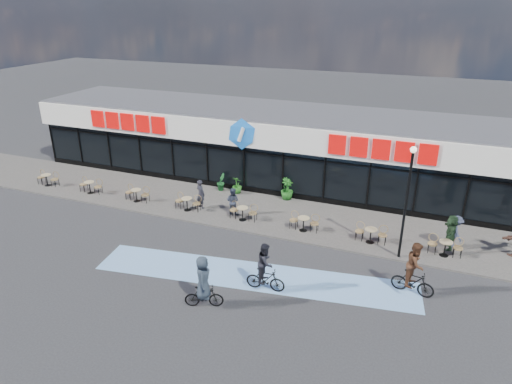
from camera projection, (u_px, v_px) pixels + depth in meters
ground at (189, 243)px, 22.44m from camera, size 120.00×120.00×0.00m
sidewalk at (228, 207)px, 26.28m from camera, size 44.00×5.00×0.10m
bike_lane at (253, 276)px, 19.81m from camera, size 14.17×4.13×0.01m
building at (261, 143)px, 30.04m from camera, size 30.60×6.57×4.75m
lamp_post at (407, 194)px, 19.88m from camera, size 0.28×0.28×5.32m
bistro_set_0 at (48, 178)px, 29.07m from camera, size 1.54×0.62×0.90m
bistro_set_1 at (91, 186)px, 27.93m from camera, size 1.54×0.62×0.90m
bistro_set_2 at (137, 194)px, 26.79m from camera, size 1.54×0.62×0.90m
bistro_set_3 at (188, 202)px, 25.65m from camera, size 1.54×0.62×0.90m
bistro_set_4 at (243, 212)px, 24.51m from camera, size 1.54×0.62×0.90m
bistro_set_5 at (304, 222)px, 23.38m from camera, size 1.54×0.62×0.90m
bistro_set_6 at (371, 233)px, 22.24m from camera, size 1.54×0.62×0.90m
bistro_set_7 at (445, 246)px, 21.10m from camera, size 1.54×0.62×0.90m
potted_plant_left at (237, 185)px, 27.85m from camera, size 0.70×0.70×1.03m
potted_plant_mid at (221, 182)px, 28.30m from camera, size 0.53×0.63×1.07m
potted_plant_right at (287, 189)px, 26.95m from camera, size 0.98×0.98×1.30m
patron_left at (201, 194)px, 25.77m from camera, size 0.73×0.62×1.68m
patron_right at (233, 201)px, 25.03m from camera, size 0.78×0.62×1.54m
pedestrian_a at (451, 232)px, 21.50m from camera, size 0.58×1.62×1.73m
pedestrian_b at (456, 232)px, 21.65m from camera, size 0.97×1.19×1.61m
cyclist_a at (265, 270)px, 18.50m from camera, size 1.68×0.87×2.16m
cyclist_b at (414, 272)px, 18.23m from camera, size 1.80×1.03×2.33m
cyclist_c at (203, 285)px, 17.46m from camera, size 1.58×1.01×2.22m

